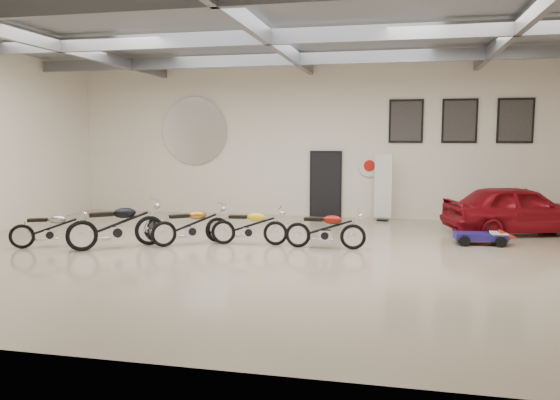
% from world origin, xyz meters
% --- Properties ---
extents(floor, '(16.00, 12.00, 0.01)m').
position_xyz_m(floor, '(0.00, 0.00, 0.00)').
color(floor, tan).
rests_on(floor, ground).
extents(ceiling, '(16.00, 12.00, 0.01)m').
position_xyz_m(ceiling, '(0.00, 0.00, 5.00)').
color(ceiling, slate).
rests_on(ceiling, back_wall).
extents(back_wall, '(16.00, 0.02, 5.00)m').
position_xyz_m(back_wall, '(0.00, 6.00, 2.50)').
color(back_wall, white).
rests_on(back_wall, floor).
extents(ceiling_beams, '(15.80, 11.80, 0.32)m').
position_xyz_m(ceiling_beams, '(0.00, 0.00, 4.75)').
color(ceiling_beams, slate).
rests_on(ceiling_beams, ceiling).
extents(door, '(0.92, 0.08, 2.10)m').
position_xyz_m(door, '(0.50, 5.95, 1.05)').
color(door, black).
rests_on(door, back_wall).
extents(logo_plaque, '(2.30, 0.06, 1.16)m').
position_xyz_m(logo_plaque, '(-4.00, 5.95, 2.80)').
color(logo_plaque, silver).
rests_on(logo_plaque, back_wall).
extents(poster_left, '(1.05, 0.08, 1.35)m').
position_xyz_m(poster_left, '(3.00, 5.96, 3.10)').
color(poster_left, black).
rests_on(poster_left, back_wall).
extents(poster_mid, '(1.05, 0.08, 1.35)m').
position_xyz_m(poster_mid, '(4.60, 5.96, 3.10)').
color(poster_mid, black).
rests_on(poster_mid, back_wall).
extents(poster_right, '(1.05, 0.08, 1.35)m').
position_xyz_m(poster_right, '(6.20, 5.96, 3.10)').
color(poster_right, black).
rests_on(poster_right, back_wall).
extents(oil_sign, '(0.72, 0.10, 0.72)m').
position_xyz_m(oil_sign, '(1.90, 5.95, 1.70)').
color(oil_sign, white).
rests_on(oil_sign, back_wall).
extents(banner_stand, '(0.58, 0.35, 2.01)m').
position_xyz_m(banner_stand, '(2.36, 5.50, 1.01)').
color(banner_stand, white).
rests_on(banner_stand, floor).
extents(motorcycle_silver, '(1.86, 1.31, 0.94)m').
position_xyz_m(motorcycle_silver, '(-5.29, -0.29, 0.47)').
color(motorcycle_silver, silver).
rests_on(motorcycle_silver, floor).
extents(motorcycle_black, '(2.17, 1.94, 1.16)m').
position_xyz_m(motorcycle_black, '(-3.69, -0.05, 0.58)').
color(motorcycle_black, silver).
rests_on(motorcycle_black, floor).
extents(motorcycle_gold, '(1.89, 1.67, 1.00)m').
position_xyz_m(motorcycle_gold, '(-2.13, 0.74, 0.50)').
color(motorcycle_gold, silver).
rests_on(motorcycle_gold, floor).
extents(motorcycle_yellow, '(1.89, 0.76, 0.96)m').
position_xyz_m(motorcycle_yellow, '(-0.73, 1.01, 0.48)').
color(motorcycle_yellow, silver).
rests_on(motorcycle_yellow, floor).
extents(motorcycle_red, '(1.88, 0.63, 0.97)m').
position_xyz_m(motorcycle_red, '(1.15, 0.95, 0.48)').
color(motorcycle_red, silver).
rests_on(motorcycle_red, floor).
extents(go_kart, '(1.53, 0.78, 0.54)m').
position_xyz_m(go_kart, '(4.93, 2.23, 0.27)').
color(go_kart, navy).
rests_on(go_kart, floor).
extents(vintage_car, '(2.69, 4.23, 1.34)m').
position_xyz_m(vintage_car, '(6.00, 4.00, 0.67)').
color(vintage_car, maroon).
rests_on(vintage_car, floor).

